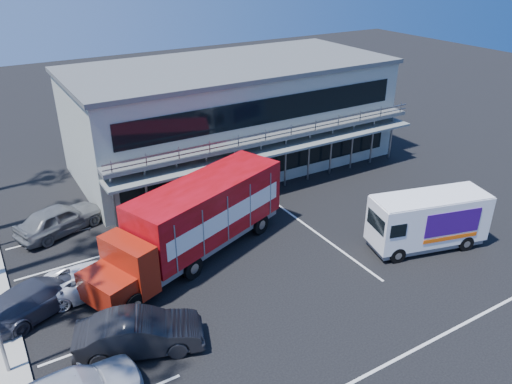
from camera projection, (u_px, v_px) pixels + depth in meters
ground at (325, 273)px, 24.59m from camera, size 120.00×120.00×0.00m
building at (232, 114)px, 35.85m from camera, size 22.40×12.00×7.30m
red_truck at (197, 219)px, 25.14m from camera, size 11.75×6.61×3.89m
white_van at (428, 220)px, 26.11m from camera, size 6.50×3.62×3.01m
parked_car_b at (140, 333)px, 19.57m from camera, size 5.27×3.31×1.64m
parked_car_c at (97, 278)px, 23.10m from camera, size 5.01×2.79×1.32m
parked_car_d at (38, 296)px, 21.77m from camera, size 5.43×3.88×1.46m
parked_car_e at (60, 219)px, 27.79m from camera, size 5.23×3.48×1.65m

